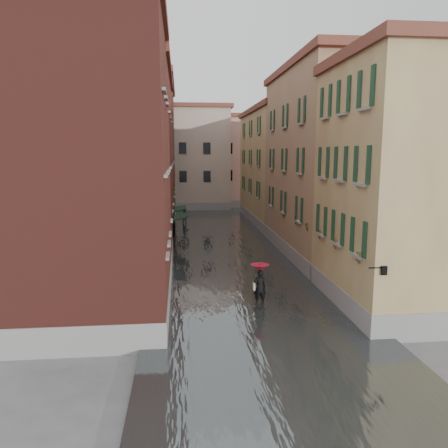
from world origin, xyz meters
TOP-DOWN VIEW (x-y plane):
  - ground at (0.00, 0.00)m, footprint 120.00×120.00m
  - floodwater at (0.00, 13.00)m, footprint 10.00×60.00m
  - building_left_near at (-7.00, -2.00)m, footprint 6.00×8.00m
  - building_left_mid at (-7.00, 9.00)m, footprint 6.00×14.00m
  - building_left_far at (-7.00, 24.00)m, footprint 6.00×16.00m
  - building_right_near at (7.00, -2.00)m, footprint 6.00×8.00m
  - building_right_mid at (7.00, 9.00)m, footprint 6.00×14.00m
  - building_right_far at (7.00, 24.00)m, footprint 6.00×16.00m
  - building_end_cream at (-3.00, 38.00)m, footprint 12.00×9.00m
  - building_end_pink at (6.00, 40.00)m, footprint 10.00×9.00m
  - awning_near at (-3.49, 12.19)m, footprint 1.09×2.95m
  - awning_far at (-3.49, 17.17)m, footprint 1.09×3.00m
  - wall_lantern at (4.33, -6.00)m, footprint 0.71×0.22m
  - window_planters at (4.12, 0.58)m, footprint 0.59×10.94m
  - pedestrian_main at (0.44, -1.12)m, footprint 0.96×0.96m
  - pedestrian_far at (-2.95, 23.52)m, footprint 0.90×0.75m

SIDE VIEW (x-z plane):
  - ground at x=0.00m, z-range 0.00..0.00m
  - floodwater at x=0.00m, z-range 0.00..0.20m
  - pedestrian_far at x=-2.95m, z-range 0.00..1.69m
  - pedestrian_main at x=0.44m, z-range 0.21..2.27m
  - awning_near at x=-3.49m, z-range 1.07..3.87m
  - awning_far at x=-3.49m, z-range 1.07..3.87m
  - wall_lantern at x=4.33m, z-range 2.83..3.18m
  - window_planters at x=4.12m, z-range 3.09..3.93m
  - building_right_near at x=7.00m, z-range 0.00..11.50m
  - building_right_far at x=7.00m, z-range 0.00..11.50m
  - building_end_pink at x=6.00m, z-range 0.00..12.00m
  - building_left_mid at x=-7.00m, z-range 0.00..12.50m
  - building_left_near at x=-7.00m, z-range 0.00..13.00m
  - building_right_mid at x=7.00m, z-range 0.00..13.00m
  - building_end_cream at x=-3.00m, z-range 0.00..13.00m
  - building_left_far at x=-7.00m, z-range 0.00..14.00m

